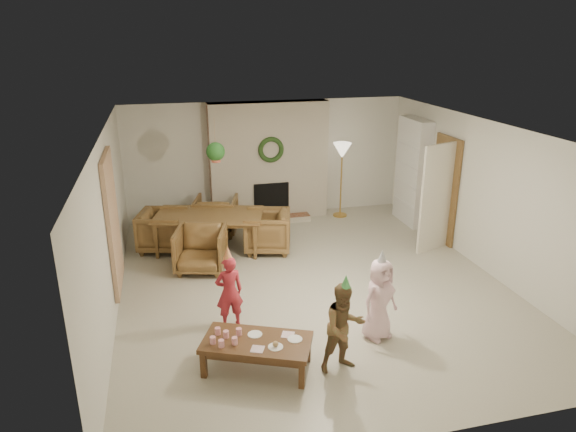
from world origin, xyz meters
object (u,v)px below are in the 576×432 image
object	(u,v)px
dining_chair_near	(201,249)
dining_chair_right	(267,231)
dining_chair_left	(163,230)
child_plaid	(344,328)
coffee_table_top	(257,342)
child_red	(229,292)
child_pink	(379,299)
dining_table	(209,233)
dining_chair_far	(216,215)

from	to	relation	value
dining_chair_near	dining_chair_right	distance (m)	1.37
dining_chair_left	child_plaid	size ratio (longest dim) A/B	0.74
coffee_table_top	dining_chair_left	bearing A→B (deg)	127.76
child_plaid	child_red	bearing A→B (deg)	124.00
child_red	child_pink	bearing A→B (deg)	151.06
dining_table	dining_chair_near	size ratio (longest dim) A/B	2.34
dining_table	dining_chair_left	distance (m)	0.86
coffee_table_top	child_plaid	xyz separation A→B (m)	(1.00, -0.24, 0.20)
dining_chair_near	child_red	xyz separation A→B (m)	(0.23, -1.90, 0.14)
child_pink	dining_chair_near	bearing A→B (deg)	104.99
child_pink	dining_table	bearing A→B (deg)	94.91
dining_chair_far	dining_chair_left	xyz separation A→B (m)	(-1.05, -0.61, 0.00)
dining_chair_right	child_plaid	bearing A→B (deg)	17.39
dining_table	dining_chair_near	xyz separation A→B (m)	(-0.22, -0.83, 0.04)
dining_chair_far	dining_chair_right	size ratio (longest dim) A/B	1.00
dining_chair_near	dining_chair_right	xyz separation A→B (m)	(1.26, 0.55, 0.00)
dining_chair_right	child_pink	xyz separation A→B (m)	(0.83, -3.19, 0.18)
dining_chair_far	child_plaid	distance (m)	4.94
child_plaid	dining_chair_left	bearing A→B (deg)	106.84
child_plaid	child_pink	size ratio (longest dim) A/B	1.00
dining_chair_near	child_pink	size ratio (longest dim) A/B	0.75
dining_chair_right	dining_table	bearing A→B (deg)	-90.00
dining_chair_right	child_red	distance (m)	2.66
dining_chair_far	dining_chair_left	distance (m)	1.21
dining_chair_right	child_red	world-z (taller)	child_red
dining_chair_left	dining_chair_right	world-z (taller)	same
coffee_table_top	child_plaid	bearing A→B (deg)	10.05
child_red	child_plaid	distance (m)	1.75
dining_chair_near	dining_chair_left	bearing A→B (deg)	135.00
coffee_table_top	child_pink	world-z (taller)	child_pink
coffee_table_top	child_plaid	distance (m)	1.05
dining_chair_left	dining_table	bearing A→B (deg)	-90.00
dining_chair_far	child_pink	size ratio (longest dim) A/B	0.75
dining_chair_left	dining_chair_right	bearing A→B (deg)	-90.00
dining_table	child_plaid	bearing A→B (deg)	-58.46
dining_table	child_pink	distance (m)	3.95
coffee_table_top	dining_chair_far	bearing A→B (deg)	113.06
dining_chair_far	child_pink	xyz separation A→B (m)	(1.65, -4.30, 0.18)
dining_chair_near	child_plaid	xyz separation A→B (m)	(1.41, -3.19, 0.18)
dining_table	child_red	xyz separation A→B (m)	(0.00, -2.73, 0.18)
dining_chair_near	child_red	size ratio (longest dim) A/B	0.80
dining_chair_left	child_red	bearing A→B (deg)	-149.16
dining_chair_near	dining_chair_left	distance (m)	1.21
dining_table	coffee_table_top	xyz separation A→B (m)	(0.18, -3.78, 0.02)
coffee_table_top	child_pink	distance (m)	1.72
dining_chair_left	child_red	world-z (taller)	child_red
dining_chair_near	child_pink	xyz separation A→B (m)	(2.09, -2.64, 0.18)
child_red	coffee_table_top	bearing A→B (deg)	92.46
child_plaid	child_pink	bearing A→B (deg)	29.99
dining_chair_left	dining_chair_far	bearing A→B (deg)	-45.00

